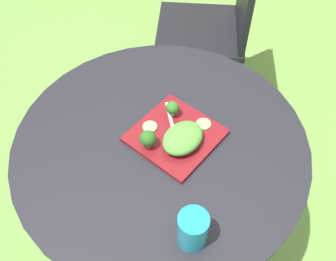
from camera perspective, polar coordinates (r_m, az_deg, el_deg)
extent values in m
plane|color=#669342|center=(1.79, -0.75, -15.41)|extent=(12.00, 12.00, 0.00)
cylinder|color=black|center=(1.17, -1.11, -1.76)|extent=(0.91, 0.91, 0.02)
cylinder|color=black|center=(1.45, -0.91, -9.73)|extent=(0.06, 0.06, 0.66)
cylinder|color=black|center=(1.77, -0.76, -15.16)|extent=(0.44, 0.44, 0.04)
cube|color=black|center=(2.03, 4.84, 14.77)|extent=(0.61, 0.61, 0.03)
cylinder|color=black|center=(2.31, 0.02, 13.39)|extent=(0.02, 0.02, 0.43)
cylinder|color=black|center=(2.04, -0.81, 7.12)|extent=(0.02, 0.02, 0.43)
cylinder|color=black|center=(2.31, 9.17, 12.77)|extent=(0.02, 0.02, 0.43)
cylinder|color=black|center=(2.04, 9.36, 6.45)|extent=(0.02, 0.02, 0.43)
cube|color=maroon|center=(1.16, 1.12, -0.74)|extent=(0.24, 0.24, 0.01)
cylinder|color=teal|center=(0.96, 3.72, -14.61)|extent=(0.08, 0.08, 0.11)
cylinder|color=#156886|center=(0.97, 3.67, -15.01)|extent=(0.07, 0.07, 0.08)
cube|color=silver|center=(1.20, 0.25, 2.30)|extent=(0.09, 0.08, 0.00)
cube|color=silver|center=(1.15, 0.96, -0.56)|extent=(0.05, 0.05, 0.00)
ellipsoid|color=#519338|center=(1.12, 2.23, -1.14)|extent=(0.10, 0.14, 0.05)
cylinder|color=#99B770|center=(1.20, 0.66, 2.65)|extent=(0.01, 0.01, 0.02)
sphere|color=#2D6623|center=(1.18, 0.68, 3.47)|extent=(0.04, 0.04, 0.04)
cylinder|color=#99B770|center=(1.13, -3.00, -2.06)|extent=(0.02, 0.02, 0.02)
sphere|color=#285B1E|center=(1.10, -3.06, -1.19)|extent=(0.05, 0.05, 0.05)
cylinder|color=#8EB766|center=(1.18, 5.36, 0.98)|extent=(0.05, 0.05, 0.01)
cylinder|color=#8EB766|center=(1.17, -2.74, 0.56)|extent=(0.05, 0.05, 0.01)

